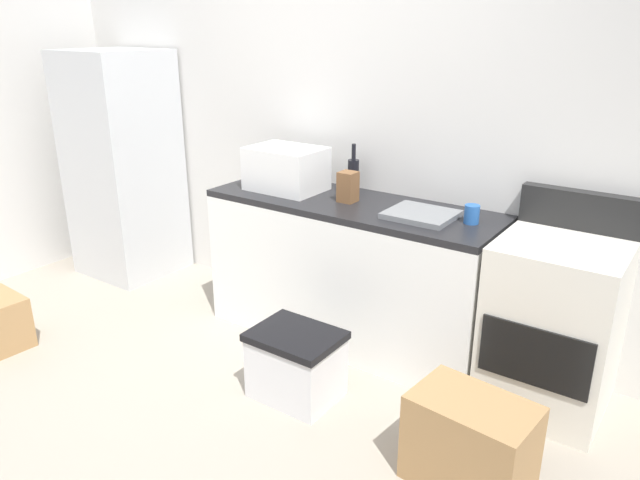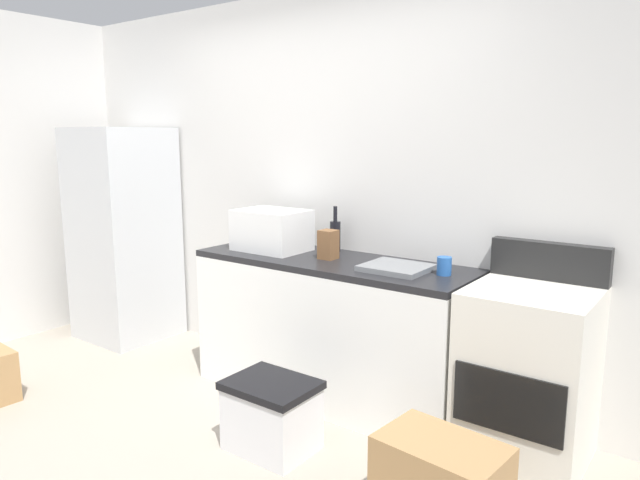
{
  "view_description": "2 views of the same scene",
  "coord_description": "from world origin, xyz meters",
  "px_view_note": "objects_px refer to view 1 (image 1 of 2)",
  "views": [
    {
      "loc": [
        2.1,
        -1.7,
        1.91
      ],
      "look_at": [
        0.53,
        0.55,
        0.9
      ],
      "focal_mm": 33.64,
      "sensor_mm": 36.0,
      "label": 1
    },
    {
      "loc": [
        2.3,
        -1.65,
        1.65
      ],
      "look_at": [
        0.59,
        0.68,
        1.13
      ],
      "focal_mm": 32.32,
      "sensor_mm": 36.0,
      "label": 2
    }
  ],
  "objects_px": {
    "coffee_mug": "(472,214)",
    "storage_bin": "(296,364)",
    "refrigerator": "(123,165)",
    "stove_oven": "(553,323)",
    "wine_bottle": "(353,174)",
    "knife_block": "(348,187)",
    "microwave": "(286,169)",
    "cardboard_box_small": "(470,443)"
  },
  "relations": [
    {
      "from": "refrigerator",
      "to": "wine_bottle",
      "type": "relative_size",
      "value": 5.72
    },
    {
      "from": "coffee_mug",
      "to": "knife_block",
      "type": "xyz_separation_m",
      "value": [
        -0.76,
        -0.03,
        0.04
      ]
    },
    {
      "from": "coffee_mug",
      "to": "storage_bin",
      "type": "distance_m",
      "value": 1.23
    },
    {
      "from": "refrigerator",
      "to": "microwave",
      "type": "xyz_separation_m",
      "value": [
        1.56,
        0.05,
        0.18
      ]
    },
    {
      "from": "stove_oven",
      "to": "cardboard_box_small",
      "type": "relative_size",
      "value": 2.16
    },
    {
      "from": "cardboard_box_small",
      "to": "storage_bin",
      "type": "relative_size",
      "value": 1.11
    },
    {
      "from": "refrigerator",
      "to": "cardboard_box_small",
      "type": "relative_size",
      "value": 3.37
    },
    {
      "from": "wine_bottle",
      "to": "coffee_mug",
      "type": "relative_size",
      "value": 3.0
    },
    {
      "from": "knife_block",
      "to": "stove_oven",
      "type": "bearing_deg",
      "value": 0.39
    },
    {
      "from": "microwave",
      "to": "stove_oven",
      "type": "bearing_deg",
      "value": 0.13
    },
    {
      "from": "stove_oven",
      "to": "wine_bottle",
      "type": "distance_m",
      "value": 1.46
    },
    {
      "from": "wine_bottle",
      "to": "coffee_mug",
      "type": "distance_m",
      "value": 0.87
    },
    {
      "from": "coffee_mug",
      "to": "storage_bin",
      "type": "bearing_deg",
      "value": -129.88
    },
    {
      "from": "stove_oven",
      "to": "wine_bottle",
      "type": "bearing_deg",
      "value": 171.25
    },
    {
      "from": "coffee_mug",
      "to": "storage_bin",
      "type": "relative_size",
      "value": 0.22
    },
    {
      "from": "microwave",
      "to": "knife_block",
      "type": "distance_m",
      "value": 0.47
    },
    {
      "from": "stove_oven",
      "to": "cardboard_box_small",
      "type": "height_order",
      "value": "stove_oven"
    },
    {
      "from": "refrigerator",
      "to": "storage_bin",
      "type": "height_order",
      "value": "refrigerator"
    },
    {
      "from": "stove_oven",
      "to": "microwave",
      "type": "relative_size",
      "value": 2.39
    },
    {
      "from": "refrigerator",
      "to": "stove_oven",
      "type": "height_order",
      "value": "refrigerator"
    },
    {
      "from": "refrigerator",
      "to": "stove_oven",
      "type": "bearing_deg",
      "value": 0.97
    },
    {
      "from": "knife_block",
      "to": "cardboard_box_small",
      "type": "relative_size",
      "value": 0.35
    },
    {
      "from": "stove_oven",
      "to": "wine_bottle",
      "type": "relative_size",
      "value": 3.67
    },
    {
      "from": "microwave",
      "to": "storage_bin",
      "type": "height_order",
      "value": "microwave"
    },
    {
      "from": "wine_bottle",
      "to": "microwave",
      "type": "bearing_deg",
      "value": -150.19
    },
    {
      "from": "microwave",
      "to": "cardboard_box_small",
      "type": "relative_size",
      "value": 0.9
    },
    {
      "from": "microwave",
      "to": "wine_bottle",
      "type": "bearing_deg",
      "value": 29.81
    },
    {
      "from": "cardboard_box_small",
      "to": "storage_bin",
      "type": "xyz_separation_m",
      "value": [
        -1.01,
        0.1,
        -0.02
      ]
    },
    {
      "from": "refrigerator",
      "to": "stove_oven",
      "type": "relative_size",
      "value": 1.56
    },
    {
      "from": "storage_bin",
      "to": "microwave",
      "type": "bearing_deg",
      "value": 130.22
    },
    {
      "from": "knife_block",
      "to": "storage_bin",
      "type": "bearing_deg",
      "value": -78.99
    },
    {
      "from": "refrigerator",
      "to": "wine_bottle",
      "type": "distance_m",
      "value": 1.95
    },
    {
      "from": "refrigerator",
      "to": "wine_bottle",
      "type": "xyz_separation_m",
      "value": [
        1.93,
        0.26,
        0.15
      ]
    },
    {
      "from": "microwave",
      "to": "wine_bottle",
      "type": "height_order",
      "value": "wine_bottle"
    },
    {
      "from": "coffee_mug",
      "to": "storage_bin",
      "type": "xyz_separation_m",
      "value": [
        -0.62,
        -0.74,
        -0.76
      ]
    },
    {
      "from": "cardboard_box_small",
      "to": "storage_bin",
      "type": "bearing_deg",
      "value": 174.44
    },
    {
      "from": "knife_block",
      "to": "cardboard_box_small",
      "type": "bearing_deg",
      "value": -35.06
    },
    {
      "from": "knife_block",
      "to": "wine_bottle",
      "type": "bearing_deg",
      "value": 114.3
    },
    {
      "from": "coffee_mug",
      "to": "knife_block",
      "type": "distance_m",
      "value": 0.76
    },
    {
      "from": "microwave",
      "to": "knife_block",
      "type": "relative_size",
      "value": 2.56
    },
    {
      "from": "stove_oven",
      "to": "storage_bin",
      "type": "xyz_separation_m",
      "value": [
        -1.11,
        -0.72,
        -0.27
      ]
    },
    {
      "from": "refrigerator",
      "to": "coffee_mug",
      "type": "bearing_deg",
      "value": 1.65
    }
  ]
}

